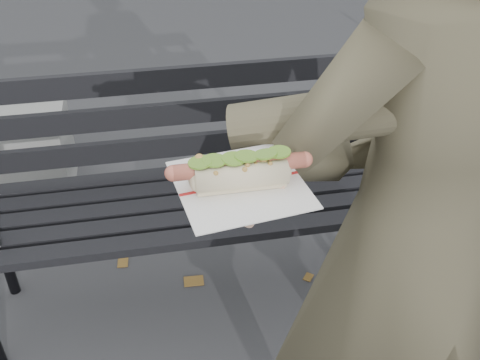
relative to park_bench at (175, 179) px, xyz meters
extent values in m
cylinder|color=black|center=(-0.65, 0.10, -0.30)|extent=(0.04, 0.04, 0.45)
cylinder|color=black|center=(0.69, -0.24, -0.30)|extent=(0.04, 0.04, 0.45)
cylinder|color=black|center=(0.69, 0.10, -0.30)|extent=(0.04, 0.04, 0.45)
cube|color=black|center=(0.02, -0.25, -0.06)|extent=(1.50, 0.07, 0.03)
cube|color=black|center=(0.02, -0.16, -0.06)|extent=(1.50, 0.07, 0.03)
cube|color=black|center=(0.02, -0.07, -0.06)|extent=(1.50, 0.07, 0.03)
cube|color=black|center=(0.02, 0.02, -0.06)|extent=(1.50, 0.07, 0.03)
cube|color=black|center=(0.02, 0.11, -0.06)|extent=(1.50, 0.07, 0.03)
cube|color=black|center=(0.69, 0.12, 0.15)|extent=(0.04, 0.03, 0.42)
cube|color=black|center=(0.02, 0.14, 0.05)|extent=(1.50, 0.02, 0.08)
cube|color=black|center=(0.02, 0.14, 0.18)|extent=(1.50, 0.02, 0.08)
cube|color=black|center=(0.02, 0.14, 0.31)|extent=(1.50, 0.02, 0.08)
imported|color=#4E4A34|center=(0.44, -0.79, 0.34)|extent=(0.68, 0.49, 1.73)
cylinder|color=#4E4A34|center=(0.31, -0.80, 0.66)|extent=(0.51, 0.23, 0.19)
cylinder|color=#D8A384|center=(0.10, -0.89, 0.59)|extent=(0.09, 0.08, 0.07)
ellipsoid|color=#D8A384|center=(0.06, -0.90, 0.59)|extent=(0.10, 0.12, 0.03)
cylinder|color=#D8A384|center=(0.00, -0.93, 0.59)|extent=(0.06, 0.02, 0.02)
cylinder|color=#D8A384|center=(0.00, -0.91, 0.59)|extent=(0.06, 0.02, 0.02)
cylinder|color=#D8A384|center=(0.00, -0.89, 0.59)|extent=(0.06, 0.02, 0.02)
cylinder|color=#D8A384|center=(0.00, -0.87, 0.59)|extent=(0.06, 0.02, 0.02)
cylinder|color=#D8A384|center=(0.07, -0.95, 0.59)|extent=(0.04, 0.05, 0.02)
cube|color=white|center=(0.06, -0.90, 0.61)|extent=(0.21, 0.21, 0.00)
cube|color=#B21E1E|center=(0.06, -0.90, 0.61)|extent=(0.19, 0.03, 0.00)
cylinder|color=#C4604B|center=(0.06, -0.90, 0.64)|extent=(0.20, 0.02, 0.02)
sphere|color=#C4604B|center=(-0.04, -0.90, 0.64)|extent=(0.02, 0.02, 0.02)
sphere|color=#C4604B|center=(0.16, -0.90, 0.64)|extent=(0.03, 0.02, 0.02)
sphere|color=#9E6B2D|center=(0.05, -0.89, 0.65)|extent=(0.01, 0.01, 0.01)
sphere|color=#9E6B2D|center=(0.03, -0.90, 0.65)|extent=(0.01, 0.01, 0.01)
sphere|color=#9E6B2D|center=(0.10, -0.90, 0.65)|extent=(0.01, 0.01, 0.01)
sphere|color=#9E6B2D|center=(0.08, -0.92, 0.64)|extent=(0.01, 0.01, 0.01)
sphere|color=#9E6B2D|center=(0.02, -0.92, 0.65)|extent=(0.01, 0.01, 0.01)
sphere|color=#9E6B2D|center=(0.05, -0.88, 0.64)|extent=(0.01, 0.01, 0.01)
sphere|color=#9E6B2D|center=(0.01, -0.90, 0.64)|extent=(0.01, 0.01, 0.01)
sphere|color=#9E6B2D|center=(0.01, -0.88, 0.64)|extent=(0.01, 0.01, 0.01)
sphere|color=#9E6B2D|center=(0.08, -0.91, 0.65)|extent=(0.01, 0.01, 0.01)
sphere|color=#9E6B2D|center=(0.03, -0.92, 0.64)|extent=(0.01, 0.01, 0.01)
sphere|color=#9E6B2D|center=(0.06, -0.92, 0.65)|extent=(0.01, 0.01, 0.01)
sphere|color=#9E6B2D|center=(0.10, -0.92, 0.65)|extent=(0.01, 0.01, 0.01)
sphere|color=#9E6B2D|center=(0.12, -0.89, 0.64)|extent=(0.01, 0.01, 0.01)
sphere|color=#9E6B2D|center=(0.08, -0.89, 0.65)|extent=(0.01, 0.01, 0.01)
sphere|color=#9E6B2D|center=(0.09, -0.89, 0.65)|extent=(0.01, 0.01, 0.01)
sphere|color=#9E6B2D|center=(0.03, -0.88, 0.64)|extent=(0.01, 0.01, 0.01)
sphere|color=#9E6B2D|center=(0.07, -0.92, 0.65)|extent=(0.01, 0.01, 0.01)
sphere|color=#9E6B2D|center=(0.00, -0.89, 0.65)|extent=(0.01, 0.01, 0.01)
sphere|color=#9E6B2D|center=(0.10, -0.91, 0.64)|extent=(0.01, 0.01, 0.01)
sphere|color=#9E6B2D|center=(0.09, -0.91, 0.64)|extent=(0.01, 0.01, 0.01)
sphere|color=#9E6B2D|center=(0.03, -0.88, 0.64)|extent=(0.01, 0.01, 0.01)
sphere|color=#9E6B2D|center=(0.08, -0.90, 0.65)|extent=(0.01, 0.01, 0.01)
sphere|color=#9E6B2D|center=(0.00, -0.89, 0.65)|extent=(0.01, 0.01, 0.01)
sphere|color=#9E6B2D|center=(0.12, -0.88, 0.64)|extent=(0.01, 0.01, 0.01)
sphere|color=#9E6B2D|center=(0.11, -0.89, 0.64)|extent=(0.01, 0.01, 0.01)
sphere|color=#9E6B2D|center=(0.09, -0.90, 0.65)|extent=(0.01, 0.01, 0.01)
cylinder|color=#639629|center=(0.00, -0.90, 0.65)|extent=(0.04, 0.04, 0.01)
cylinder|color=#639629|center=(0.02, -0.90, 0.65)|extent=(0.04, 0.04, 0.00)
cylinder|color=#639629|center=(0.05, -0.90, 0.65)|extent=(0.04, 0.04, 0.00)
cylinder|color=#639629|center=(0.07, -0.90, 0.66)|extent=(0.04, 0.04, 0.01)
cylinder|color=#639629|center=(0.10, -0.90, 0.66)|extent=(0.04, 0.04, 0.01)
cylinder|color=#639629|center=(0.12, -0.90, 0.66)|extent=(0.04, 0.04, 0.01)
cube|color=brown|center=(0.73, 0.14, -0.52)|extent=(0.06, 0.07, 0.00)
cube|color=brown|center=(1.42, 1.08, -0.52)|extent=(0.08, 0.09, 0.00)
cube|color=brown|center=(0.64, 1.29, -0.52)|extent=(0.06, 0.08, 0.00)
cube|color=brown|center=(0.50, -0.04, -0.52)|extent=(0.05, 0.05, 0.00)
cube|color=brown|center=(-0.24, 0.19, -0.52)|extent=(0.05, 0.06, 0.00)
cube|color=brown|center=(0.04, 0.02, -0.52)|extent=(0.08, 0.06, 0.00)
camera|label=1|loc=(-0.07, -1.58, 1.10)|focal=42.00mm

